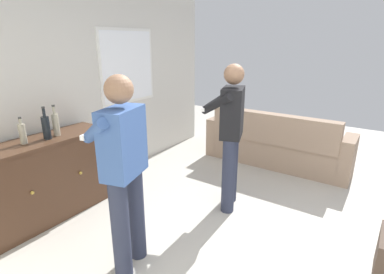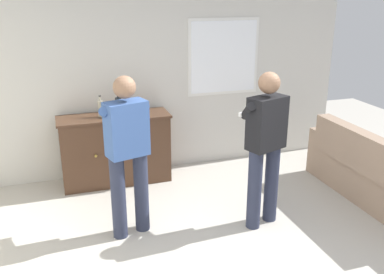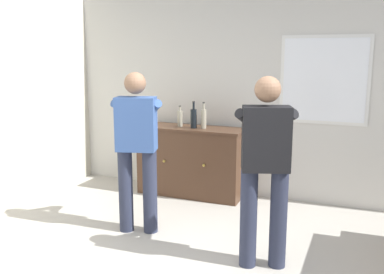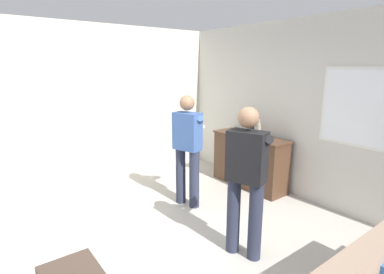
{
  "view_description": "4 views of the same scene",
  "coord_description": "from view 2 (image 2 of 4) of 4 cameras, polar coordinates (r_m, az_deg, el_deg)",
  "views": [
    {
      "loc": [
        -2.35,
        -0.71,
        1.92
      ],
      "look_at": [
        -0.34,
        0.66,
        1.13
      ],
      "focal_mm": 28.0,
      "sensor_mm": 36.0,
      "label": 1
    },
    {
      "loc": [
        -1.44,
        -2.99,
        2.45
      ],
      "look_at": [
        -0.29,
        0.59,
        1.14
      ],
      "focal_mm": 40.0,
      "sensor_mm": 36.0,
      "label": 2
    },
    {
      "loc": [
        1.34,
        -2.76,
        1.86
      ],
      "look_at": [
        -0.08,
        0.64,
        1.14
      ],
      "focal_mm": 40.0,
      "sensor_mm": 36.0,
      "label": 3
    },
    {
      "loc": [
        2.61,
        -1.54,
        2.08
      ],
      "look_at": [
        -0.37,
        0.71,
        1.19
      ],
      "focal_mm": 28.0,
      "sensor_mm": 36.0,
      "label": 4
    }
  ],
  "objects": [
    {
      "name": "bottle_spirits_clear",
      "position": [
        5.51,
        -8.49,
        4.24
      ],
      "size": [
        0.07,
        0.07,
        0.34
      ],
      "color": "gray",
      "rests_on": "sideboard_cabinet"
    },
    {
      "name": "sideboard_cabinet",
      "position": [
        5.68,
        -10.14,
        -1.62
      ],
      "size": [
        1.42,
        0.49,
        0.92
      ],
      "color": "#472D1E",
      "rests_on": "ground"
    },
    {
      "name": "bottle_wine_green",
      "position": [
        5.47,
        -9.76,
        4.05
      ],
      "size": [
        0.08,
        0.08,
        0.35
      ],
      "color": "black",
      "rests_on": "sideboard_cabinet"
    },
    {
      "name": "bottle_liquor_amber",
      "position": [
        5.5,
        -12.09,
        3.77
      ],
      "size": [
        0.07,
        0.07,
        0.28
      ],
      "color": "gray",
      "rests_on": "sideboard_cabinet"
    },
    {
      "name": "wall_back_with_window",
      "position": [
        5.92,
        -3.31,
        8.99
      ],
      "size": [
        5.2,
        0.15,
        2.8
      ],
      "color": "beige",
      "rests_on": "ground"
    },
    {
      "name": "person_standing_right",
      "position": [
        4.5,
        9.69,
        -0.76
      ],
      "size": [
        0.53,
        0.52,
        1.68
      ],
      "color": "#282D42",
      "rests_on": "ground"
    },
    {
      "name": "person_standing_left",
      "position": [
        4.3,
        -8.64,
        -1.65
      ],
      "size": [
        0.54,
        0.52,
        1.68
      ],
      "color": "#282D42",
      "rests_on": "ground"
    },
    {
      "name": "couch",
      "position": [
        5.52,
        23.47,
        -5.09
      ],
      "size": [
        0.57,
        2.25,
        0.88
      ],
      "color": "gray",
      "rests_on": "ground"
    },
    {
      "name": "ground",
      "position": [
        4.12,
        6.66,
        -17.42
      ],
      "size": [
        10.4,
        10.4,
        0.0
      ],
      "primitive_type": "plane",
      "color": "#B2ADA3"
    }
  ]
}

